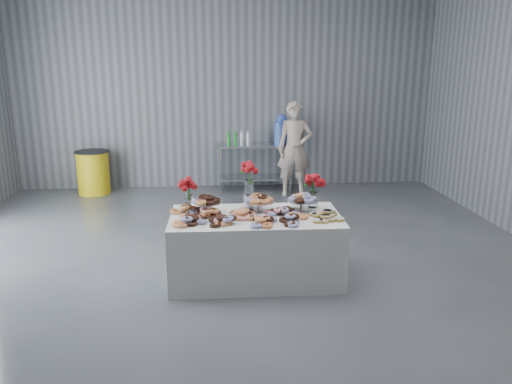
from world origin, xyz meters
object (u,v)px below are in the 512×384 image
(water_jug, at_px, (281,130))
(person, at_px, (295,149))
(display_table, at_px, (256,247))
(prep_table, at_px, (255,158))
(trash_barrel, at_px, (93,172))

(water_jug, bearing_deg, person, -66.08)
(display_table, bearing_deg, water_jug, 78.32)
(display_table, xyz_separation_m, prep_table, (0.33, 4.03, 0.24))
(prep_table, xyz_separation_m, trash_barrel, (-3.04, 0.00, -0.22))
(water_jug, xyz_separation_m, trash_barrel, (-3.54, 0.00, -0.75))
(display_table, distance_m, person, 3.77)
(display_table, xyz_separation_m, person, (1.02, 3.60, 0.49))
(trash_barrel, bearing_deg, prep_table, 0.00)
(person, xyz_separation_m, trash_barrel, (-3.73, 0.43, -0.46))
(display_table, xyz_separation_m, water_jug, (0.83, 4.03, 0.77))
(person, bearing_deg, display_table, -99.54)
(prep_table, height_order, water_jug, water_jug)
(display_table, height_order, trash_barrel, trash_barrel)
(display_table, relative_size, trash_barrel, 2.36)
(display_table, relative_size, prep_table, 1.27)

